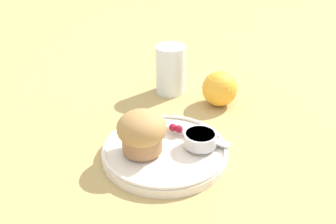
{
  "coord_description": "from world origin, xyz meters",
  "views": [
    {
      "loc": [
        0.21,
        -0.47,
        0.37
      ],
      "look_at": [
        -0.02,
        0.03,
        0.06
      ],
      "focal_mm": 40.0,
      "sensor_mm": 36.0,
      "label": 1
    }
  ],
  "objects_px": {
    "muffin": "(142,132)",
    "juice_glass": "(171,70)",
    "butter_knife": "(180,129)",
    "orange_fruit": "(220,89)"
  },
  "relations": [
    {
      "from": "muffin",
      "to": "orange_fruit",
      "type": "relative_size",
      "value": 1.1
    },
    {
      "from": "muffin",
      "to": "orange_fruit",
      "type": "distance_m",
      "value": 0.24
    },
    {
      "from": "orange_fruit",
      "to": "muffin",
      "type": "bearing_deg",
      "value": -103.34
    },
    {
      "from": "butter_knife",
      "to": "muffin",
      "type": "bearing_deg",
      "value": -104.48
    },
    {
      "from": "muffin",
      "to": "juice_glass",
      "type": "relative_size",
      "value": 0.76
    },
    {
      "from": "muffin",
      "to": "butter_knife",
      "type": "xyz_separation_m",
      "value": [
        0.03,
        0.08,
        -0.03
      ]
    },
    {
      "from": "butter_knife",
      "to": "orange_fruit",
      "type": "distance_m",
      "value": 0.16
    },
    {
      "from": "butter_knife",
      "to": "orange_fruit",
      "type": "relative_size",
      "value": 2.62
    },
    {
      "from": "butter_knife",
      "to": "orange_fruit",
      "type": "xyz_separation_m",
      "value": [
        0.02,
        0.15,
        0.01
      ]
    },
    {
      "from": "muffin",
      "to": "juice_glass",
      "type": "height_order",
      "value": "juice_glass"
    }
  ]
}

